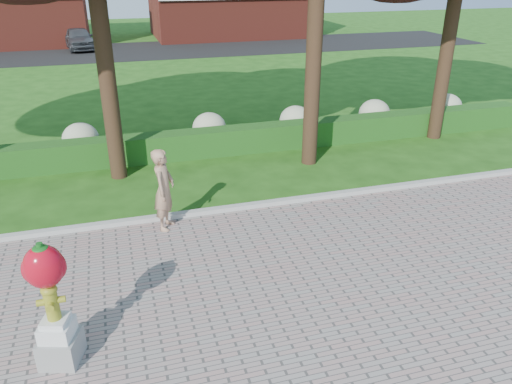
# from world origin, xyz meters

# --- Properties ---
(ground) EXTENTS (100.00, 100.00, 0.00)m
(ground) POSITION_xyz_m (0.00, 0.00, 0.00)
(ground) COLOR #1E4A12
(ground) RESTS_ON ground
(curb) EXTENTS (40.00, 0.18, 0.15)m
(curb) POSITION_xyz_m (0.00, 3.00, 0.07)
(curb) COLOR #ADADA5
(curb) RESTS_ON ground
(lawn_hedge) EXTENTS (24.00, 0.70, 0.80)m
(lawn_hedge) POSITION_xyz_m (0.00, 7.00, 0.40)
(lawn_hedge) COLOR #214F16
(lawn_hedge) RESTS_ON ground
(hydrangea_row) EXTENTS (20.10, 1.10, 0.99)m
(hydrangea_row) POSITION_xyz_m (0.57, 8.00, 0.55)
(hydrangea_row) COLOR #99A57E
(hydrangea_row) RESTS_ON ground
(street) EXTENTS (50.00, 8.00, 0.02)m
(street) POSITION_xyz_m (0.00, 28.00, 0.01)
(street) COLOR black
(street) RESTS_ON ground
(hydrant_sculpture) EXTENTS (0.69, 0.69, 2.02)m
(hydrant_sculpture) POSITION_xyz_m (-3.12, -1.10, 1.11)
(hydrant_sculpture) COLOR gray
(hydrant_sculpture) RESTS_ON walkway
(woman) EXTENTS (0.67, 0.80, 1.85)m
(woman) POSITION_xyz_m (-1.10, 2.60, 0.97)
(woman) COLOR tan
(woman) RESTS_ON walkway
(parked_car) EXTENTS (2.57, 4.62, 1.49)m
(parked_car) POSITION_xyz_m (-3.60, 29.70, 0.76)
(parked_car) COLOR #42454A
(parked_car) RESTS_ON street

